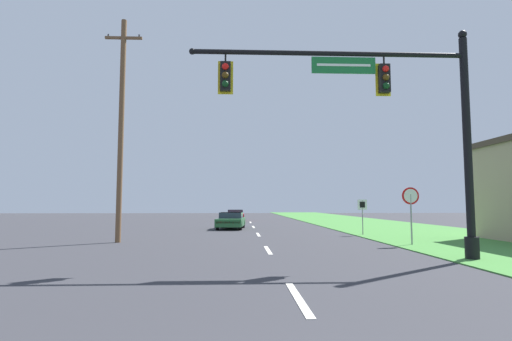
{
  "coord_description": "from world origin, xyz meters",
  "views": [
    {
      "loc": [
        -1.13,
        -1.75,
        1.79
      ],
      "look_at": [
        0.0,
        25.07,
        4.07
      ],
      "focal_mm": 28.0,
      "sensor_mm": 36.0,
      "label": 1
    }
  ],
  "objects_px": {
    "stop_sign": "(411,203)",
    "signal_mast": "(398,118)",
    "far_car": "(235,215)",
    "utility_pole_near": "(121,125)",
    "route_sign_post": "(362,209)",
    "car_ahead": "(231,221)"
  },
  "relations": [
    {
      "from": "stop_sign",
      "to": "signal_mast",
      "type": "bearing_deg",
      "value": -116.81
    },
    {
      "from": "signal_mast",
      "to": "stop_sign",
      "type": "bearing_deg",
      "value": 63.19
    },
    {
      "from": "far_car",
      "to": "utility_pole_near",
      "type": "height_order",
      "value": "utility_pole_near"
    },
    {
      "from": "signal_mast",
      "to": "route_sign_post",
      "type": "bearing_deg",
      "value": 79.31
    },
    {
      "from": "stop_sign",
      "to": "utility_pole_near",
      "type": "xyz_separation_m",
      "value": [
        -13.28,
        1.89,
        3.73
      ]
    },
    {
      "from": "signal_mast",
      "to": "stop_sign",
      "type": "height_order",
      "value": "signal_mast"
    },
    {
      "from": "signal_mast",
      "to": "utility_pole_near",
      "type": "xyz_separation_m",
      "value": [
        -10.95,
        6.51,
        0.95
      ]
    },
    {
      "from": "stop_sign",
      "to": "utility_pole_near",
      "type": "relative_size",
      "value": 0.23
    },
    {
      "from": "signal_mast",
      "to": "far_car",
      "type": "relative_size",
      "value": 2.15
    },
    {
      "from": "car_ahead",
      "to": "stop_sign",
      "type": "relative_size",
      "value": 1.78
    },
    {
      "from": "car_ahead",
      "to": "far_car",
      "type": "xyz_separation_m",
      "value": [
        0.19,
        13.86,
        0.0
      ]
    },
    {
      "from": "car_ahead",
      "to": "route_sign_post",
      "type": "xyz_separation_m",
      "value": [
        7.79,
        -6.37,
        0.92
      ]
    },
    {
      "from": "car_ahead",
      "to": "stop_sign",
      "type": "distance_m",
      "value": 14.68
    },
    {
      "from": "stop_sign",
      "to": "route_sign_post",
      "type": "height_order",
      "value": "stop_sign"
    },
    {
      "from": "far_car",
      "to": "stop_sign",
      "type": "bearing_deg",
      "value": -72.94
    },
    {
      "from": "utility_pole_near",
      "to": "signal_mast",
      "type": "bearing_deg",
      "value": -30.72
    },
    {
      "from": "signal_mast",
      "to": "utility_pole_near",
      "type": "relative_size",
      "value": 0.87
    },
    {
      "from": "stop_sign",
      "to": "route_sign_post",
      "type": "distance_m",
      "value": 5.78
    },
    {
      "from": "stop_sign",
      "to": "route_sign_post",
      "type": "bearing_deg",
      "value": 93.71
    },
    {
      "from": "route_sign_post",
      "to": "far_car",
      "type": "bearing_deg",
      "value": 110.59
    },
    {
      "from": "route_sign_post",
      "to": "car_ahead",
      "type": "bearing_deg",
      "value": 140.74
    },
    {
      "from": "car_ahead",
      "to": "far_car",
      "type": "height_order",
      "value": "same"
    }
  ]
}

